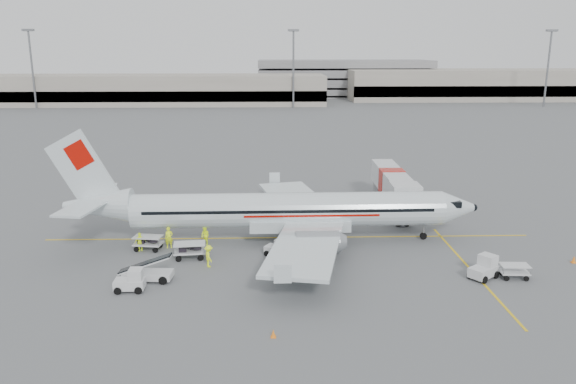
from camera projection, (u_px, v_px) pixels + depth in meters
name	position (u px, v px, depth m)	size (l,w,h in m)	color
ground	(289.00, 238.00, 51.22)	(360.00, 360.00, 0.00)	#56595B
stripe_lead	(289.00, 238.00, 51.22)	(44.00, 0.20, 0.01)	yellow
stripe_cross	(470.00, 269.00, 43.87)	(0.20, 20.00, 0.01)	yellow
terminal_west	(148.00, 90.00, 174.88)	(110.00, 22.00, 9.00)	gray
terminal_east	(479.00, 84.00, 192.44)	(90.00, 26.00, 10.00)	gray
parking_garage	(343.00, 77.00, 205.19)	(62.00, 24.00, 14.00)	slate
treeline	(275.00, 85.00, 219.99)	(300.00, 3.00, 6.00)	black
mast_west	(32.00, 70.00, 160.80)	(3.20, 1.20, 22.00)	slate
mast_center	(293.00, 70.00, 162.94)	(3.20, 1.20, 22.00)	slate
mast_east	(548.00, 69.00, 165.09)	(3.20, 1.20, 22.00)	slate
aircraft	(289.00, 187.00, 49.08)	(36.17, 28.35, 9.97)	silver
jet_bridge	(391.00, 190.00, 59.82)	(3.10, 16.54, 4.34)	silver
belt_loader	(148.00, 264.00, 41.46)	(4.75, 1.78, 2.58)	silver
tug_fore	(483.00, 267.00, 41.92)	(2.25, 1.29, 1.74)	silver
tug_mid	(277.00, 247.00, 46.59)	(1.96, 1.12, 1.51)	silver
tug_aft	(129.00, 280.00, 39.76)	(2.10, 1.20, 1.62)	silver
cart_loaded_a	(190.00, 251.00, 45.99)	(2.55, 1.51, 1.33)	silver
cart_loaded_b	(148.00, 243.00, 47.97)	(2.37, 1.40, 1.24)	silver
cart_empty_a	(292.00, 253.00, 45.62)	(2.33, 1.38, 1.22)	silver
cart_empty_b	(514.00, 271.00, 42.02)	(2.09, 1.23, 1.09)	silver
cone_nose	(574.00, 259.00, 45.12)	(0.37, 0.37, 0.61)	orange
cone_port	(321.00, 196.00, 64.39)	(0.39, 0.39, 0.63)	orange
cone_stbd	(273.00, 333.00, 33.44)	(0.32, 0.32, 0.53)	orange
crew_a	(169.00, 238.00, 48.39)	(0.68, 0.45, 1.87)	#E4FF18
crew_b	(205.00, 236.00, 49.16)	(0.81, 0.63, 1.66)	#E4FF18
crew_c	(209.00, 256.00, 44.15)	(1.15, 0.66, 1.78)	#E4FF18
crew_d	(140.00, 242.00, 47.68)	(0.95, 0.39, 1.62)	#E4FF18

